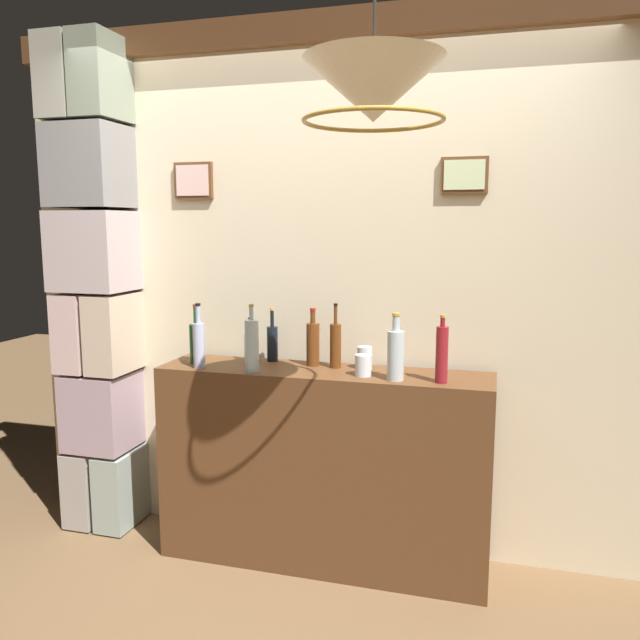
{
  "coord_description": "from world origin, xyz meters",
  "views": [
    {
      "loc": [
        0.78,
        -1.99,
        1.66
      ],
      "look_at": [
        0.0,
        0.79,
        1.22
      ],
      "focal_mm": 35.38,
      "sensor_mm": 36.0,
      "label": 1
    }
  ],
  "objects_px": {
    "liquor_bottle_brandy": "(336,345)",
    "liquor_bottle_mezcal": "(396,353)",
    "liquor_bottle_bourbon": "(442,354)",
    "glass_tumbler_rocks": "(363,365)",
    "liquor_bottle_scotch": "(251,347)",
    "pendant_lamp": "(374,92)",
    "liquor_bottle_port": "(252,345)",
    "liquor_bottle_vermouth": "(197,342)",
    "glass_tumbler_highball": "(365,358)",
    "liquor_bottle_rye": "(272,342)",
    "liquor_bottle_tequila": "(313,343)",
    "liquor_bottle_sherry": "(199,343)"
  },
  "relations": [
    {
      "from": "liquor_bottle_sherry",
      "to": "liquor_bottle_vermouth",
      "type": "bearing_deg",
      "value": 122.14
    },
    {
      "from": "liquor_bottle_brandy",
      "to": "liquor_bottle_tequila",
      "type": "distance_m",
      "value": 0.12
    },
    {
      "from": "liquor_bottle_vermouth",
      "to": "liquor_bottle_rye",
      "type": "bearing_deg",
      "value": 21.14
    },
    {
      "from": "liquor_bottle_scotch",
      "to": "glass_tumbler_highball",
      "type": "xyz_separation_m",
      "value": [
        0.58,
        0.01,
        -0.02
      ]
    },
    {
      "from": "glass_tumbler_rocks",
      "to": "pendant_lamp",
      "type": "relative_size",
      "value": 0.19
    },
    {
      "from": "liquor_bottle_brandy",
      "to": "liquor_bottle_tequila",
      "type": "bearing_deg",
      "value": 173.11
    },
    {
      "from": "liquor_bottle_tequila",
      "to": "liquor_bottle_rye",
      "type": "bearing_deg",
      "value": 169.46
    },
    {
      "from": "liquor_bottle_port",
      "to": "liquor_bottle_rye",
      "type": "distance_m",
      "value": 0.25
    },
    {
      "from": "liquor_bottle_tequila",
      "to": "glass_tumbler_highball",
      "type": "relative_size",
      "value": 2.64
    },
    {
      "from": "liquor_bottle_brandy",
      "to": "pendant_lamp",
      "type": "relative_size",
      "value": 0.62
    },
    {
      "from": "liquor_bottle_bourbon",
      "to": "pendant_lamp",
      "type": "distance_m",
      "value": 1.16
    },
    {
      "from": "liquor_bottle_scotch",
      "to": "liquor_bottle_rye",
      "type": "xyz_separation_m",
      "value": [
        0.1,
        0.06,
        0.02
      ]
    },
    {
      "from": "liquor_bottle_port",
      "to": "glass_tumbler_highball",
      "type": "relative_size",
      "value": 2.98
    },
    {
      "from": "liquor_bottle_rye",
      "to": "liquor_bottle_bourbon",
      "type": "bearing_deg",
      "value": -14.02
    },
    {
      "from": "liquor_bottle_rye",
      "to": "liquor_bottle_port",
      "type": "bearing_deg",
      "value": -92.5
    },
    {
      "from": "liquor_bottle_bourbon",
      "to": "liquor_bottle_scotch",
      "type": "xyz_separation_m",
      "value": [
        -0.96,
        0.16,
        -0.05
      ]
    },
    {
      "from": "liquor_bottle_sherry",
      "to": "glass_tumbler_rocks",
      "type": "relative_size",
      "value": 3.2
    },
    {
      "from": "liquor_bottle_bourbon",
      "to": "pendant_lamp",
      "type": "relative_size",
      "value": 0.6
    },
    {
      "from": "liquor_bottle_port",
      "to": "liquor_bottle_mezcal",
      "type": "distance_m",
      "value": 0.68
    },
    {
      "from": "liquor_bottle_bourbon",
      "to": "liquor_bottle_port",
      "type": "relative_size",
      "value": 0.94
    },
    {
      "from": "liquor_bottle_vermouth",
      "to": "liquor_bottle_tequila",
      "type": "bearing_deg",
      "value": 9.25
    },
    {
      "from": "pendant_lamp",
      "to": "liquor_bottle_brandy",
      "type": "bearing_deg",
      "value": 114.08
    },
    {
      "from": "liquor_bottle_bourbon",
      "to": "glass_tumbler_rocks",
      "type": "bearing_deg",
      "value": 175.16
    },
    {
      "from": "liquor_bottle_brandy",
      "to": "liquor_bottle_mezcal",
      "type": "distance_m",
      "value": 0.36
    },
    {
      "from": "liquor_bottle_bourbon",
      "to": "liquor_bottle_tequila",
      "type": "distance_m",
      "value": 0.66
    },
    {
      "from": "liquor_bottle_sherry",
      "to": "liquor_bottle_scotch",
      "type": "xyz_separation_m",
      "value": [
        0.2,
        0.18,
        -0.04
      ]
    },
    {
      "from": "liquor_bottle_scotch",
      "to": "pendant_lamp",
      "type": "distance_m",
      "value": 1.46
    },
    {
      "from": "liquor_bottle_scotch",
      "to": "liquor_bottle_vermouth",
      "type": "distance_m",
      "value": 0.27
    },
    {
      "from": "liquor_bottle_port",
      "to": "glass_tumbler_rocks",
      "type": "relative_size",
      "value": 3.26
    },
    {
      "from": "liquor_bottle_bourbon",
      "to": "liquor_bottle_sherry",
      "type": "distance_m",
      "value": 1.16
    },
    {
      "from": "liquor_bottle_bourbon",
      "to": "liquor_bottle_port",
      "type": "height_order",
      "value": "liquor_bottle_port"
    },
    {
      "from": "liquor_bottle_scotch",
      "to": "pendant_lamp",
      "type": "height_order",
      "value": "pendant_lamp"
    },
    {
      "from": "liquor_bottle_brandy",
      "to": "liquor_bottle_tequila",
      "type": "relative_size",
      "value": 1.1
    },
    {
      "from": "liquor_bottle_scotch",
      "to": "liquor_bottle_mezcal",
      "type": "distance_m",
      "value": 0.78
    },
    {
      "from": "liquor_bottle_vermouth",
      "to": "liquor_bottle_sherry",
      "type": "bearing_deg",
      "value": -57.86
    },
    {
      "from": "liquor_bottle_vermouth",
      "to": "liquor_bottle_mezcal",
      "type": "relative_size",
      "value": 0.98
    },
    {
      "from": "liquor_bottle_sherry",
      "to": "liquor_bottle_vermouth",
      "type": "xyz_separation_m",
      "value": [
        -0.06,
        0.1,
        -0.01
      ]
    },
    {
      "from": "liquor_bottle_rye",
      "to": "glass_tumbler_rocks",
      "type": "xyz_separation_m",
      "value": [
        0.51,
        -0.19,
        -0.05
      ]
    },
    {
      "from": "liquor_bottle_port",
      "to": "liquor_bottle_mezcal",
      "type": "bearing_deg",
      "value": 2.23
    },
    {
      "from": "liquor_bottle_mezcal",
      "to": "pendant_lamp",
      "type": "relative_size",
      "value": 0.6
    },
    {
      "from": "liquor_bottle_rye",
      "to": "glass_tumbler_rocks",
      "type": "relative_size",
      "value": 2.76
    },
    {
      "from": "liquor_bottle_sherry",
      "to": "pendant_lamp",
      "type": "xyz_separation_m",
      "value": [
        0.94,
        -0.5,
        1.02
      ]
    },
    {
      "from": "liquor_bottle_sherry",
      "to": "liquor_bottle_scotch",
      "type": "height_order",
      "value": "liquor_bottle_sherry"
    },
    {
      "from": "liquor_bottle_port",
      "to": "pendant_lamp",
      "type": "bearing_deg",
      "value": -36.56
    },
    {
      "from": "liquor_bottle_bourbon",
      "to": "liquor_bottle_rye",
      "type": "bearing_deg",
      "value": 165.98
    },
    {
      "from": "liquor_bottle_scotch",
      "to": "liquor_bottle_brandy",
      "type": "bearing_deg",
      "value": -0.09
    },
    {
      "from": "liquor_bottle_vermouth",
      "to": "glass_tumbler_highball",
      "type": "bearing_deg",
      "value": 6.36
    },
    {
      "from": "liquor_bottle_bourbon",
      "to": "liquor_bottle_sherry",
      "type": "bearing_deg",
      "value": -178.96
    },
    {
      "from": "liquor_bottle_brandy",
      "to": "glass_tumbler_rocks",
      "type": "relative_size",
      "value": 3.19
    },
    {
      "from": "liquor_bottle_bourbon",
      "to": "liquor_bottle_scotch",
      "type": "height_order",
      "value": "liquor_bottle_bourbon"
    }
  ]
}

